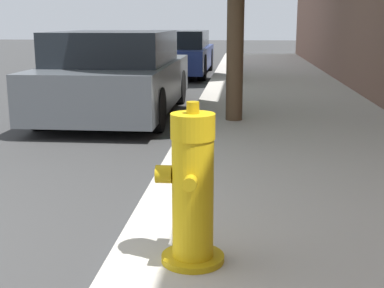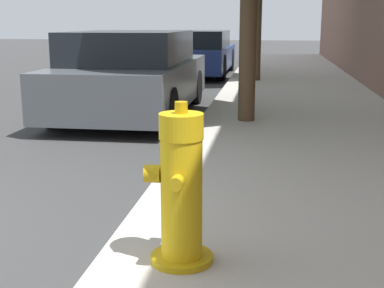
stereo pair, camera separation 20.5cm
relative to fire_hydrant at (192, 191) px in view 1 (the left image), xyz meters
name	(u,v)px [view 1 (the left image)]	position (x,y,z in m)	size (l,w,h in m)	color
sidewalk_slab	(364,275)	(0.96, 0.06, -0.48)	(2.91, 40.00, 0.14)	#B7B2A8
fire_hydrant	(192,191)	(0.00, 0.00, 0.00)	(0.38, 0.38, 0.91)	#C39C11
parked_car_near	(118,75)	(-1.70, 5.47, 0.08)	(1.81, 4.15, 1.31)	#4C5156
parked_car_mid	(176,53)	(-1.59, 12.06, 0.05)	(1.85, 4.52, 1.21)	navy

